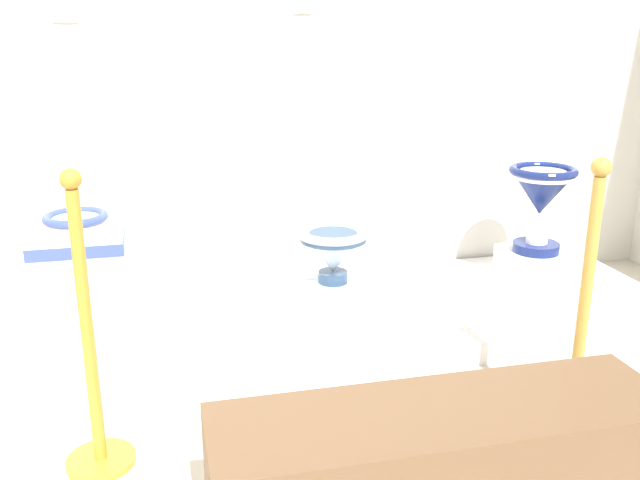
{
  "coord_description": "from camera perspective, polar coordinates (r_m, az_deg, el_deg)",
  "views": [
    {
      "loc": [
        1.28,
        -0.42,
        1.36
      ],
      "look_at": [
        1.97,
        2.48,
        0.44
      ],
      "focal_mm": 38.63,
      "sensor_mm": 36.0,
      "label": 1
    }
  ],
  "objects": [
    {
      "name": "display_platform",
      "position": [
        3.27,
        0.93,
        -6.44
      ],
      "size": [
        3.27,
        1.05,
        0.1
      ],
      "primitive_type": "cube",
      "color": "white",
      "rests_on": "ground_plane"
    },
    {
      "name": "plinth_block_tall_cobalt",
      "position": [
        3.14,
        -18.78,
        -6.16
      ],
      "size": [
        0.36,
        0.37,
        0.13
      ],
      "primitive_type": "cube",
      "color": "white",
      "rests_on": "display_platform"
    },
    {
      "name": "antique_toilet_tall_cobalt",
      "position": [
        3.04,
        -19.26,
        -1.56
      ],
      "size": [
        0.38,
        0.3,
        0.4
      ],
      "color": "white",
      "rests_on": "plinth_block_tall_cobalt"
    },
    {
      "name": "plinth_block_slender_white",
      "position": [
        3.26,
        1.07,
        -4.89
      ],
      "size": [
        0.34,
        0.31,
        0.07
      ],
      "primitive_type": "cube",
      "color": "white",
      "rests_on": "display_platform"
    },
    {
      "name": "antique_toilet_slender_white",
      "position": [
        3.18,
        1.09,
        -1.04
      ],
      "size": [
        0.33,
        0.33,
        0.31
      ],
      "color": "silver",
      "rests_on": "plinth_block_slender_white"
    },
    {
      "name": "plinth_block_broad_patterned",
      "position": [
        3.68,
        17.3,
        -2.21
      ],
      "size": [
        0.28,
        0.34,
        0.17
      ],
      "primitive_type": "cube",
      "color": "white",
      "rests_on": "display_platform"
    },
    {
      "name": "antique_toilet_broad_patterned",
      "position": [
        3.58,
        17.85,
        3.65
      ],
      "size": [
        0.33,
        0.33,
        0.44
      ],
      "color": "navy",
      "rests_on": "plinth_block_broad_patterned"
    },
    {
      "name": "info_placard_first",
      "position": [
        3.46,
        -20.48,
        17.83
      ],
      "size": [
        0.12,
        0.01,
        0.15
      ],
      "color": "white"
    },
    {
      "name": "info_placard_second",
      "position": [
        3.52,
        -1.35,
        19.23
      ],
      "size": [
        0.1,
        0.01,
        0.12
      ],
      "color": "white"
    },
    {
      "name": "stanchion_post_near_left",
      "position": [
        2.3,
        -18.38,
        -10.45
      ],
      "size": [
        0.22,
        0.22,
        0.98
      ],
      "color": "gold",
      "rests_on": "ground_plane"
    },
    {
      "name": "stanchion_post_near_right",
      "position": [
        2.49,
        20.63,
        -8.66
      ],
      "size": [
        0.23,
        0.23,
        0.98
      ],
      "color": "gold",
      "rests_on": "ground_plane"
    },
    {
      "name": "museum_bench",
      "position": [
        2.0,
        10.02,
        -18.51
      ],
      "size": [
        1.25,
        0.36,
        0.4
      ],
      "primitive_type": "cube",
      "color": "brown",
      "rests_on": "ground_plane"
    }
  ]
}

